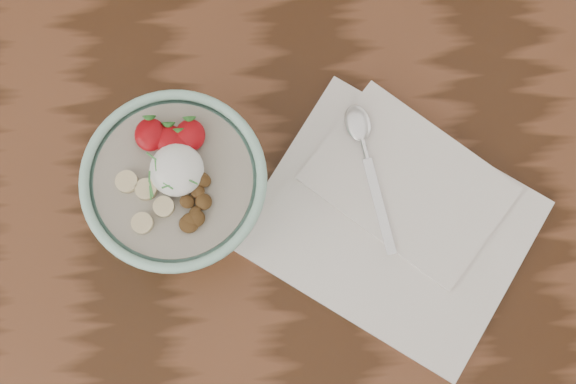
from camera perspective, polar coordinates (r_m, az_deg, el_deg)
The scene contains 4 objects.
table at distance 98.98cm, azimuth -10.29°, elevation -1.16°, with size 160.00×90.00×75.00cm.
breakfast_bowl at distance 82.72cm, azimuth -7.81°, elevation 0.35°, with size 18.48×18.48×12.45cm.
napkin at distance 87.81cm, azimuth 7.63°, elevation -1.70°, with size 35.76×34.35×1.72cm.
spoon at distance 87.81cm, azimuth 5.37°, elevation 3.46°, with size 4.92×17.07×0.89cm.
Camera 1 is at (16.69, -19.10, 161.37)cm, focal length 50.00 mm.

